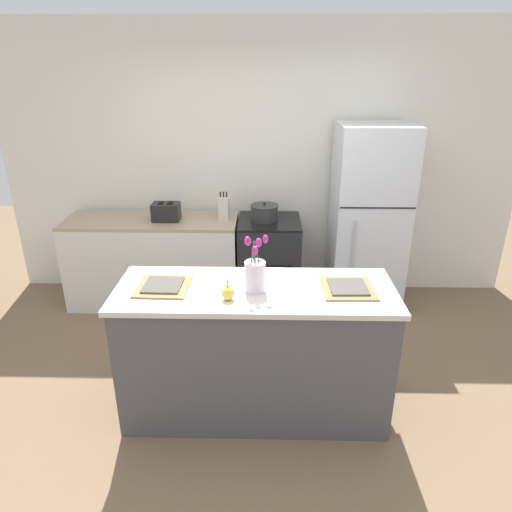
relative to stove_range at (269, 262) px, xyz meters
name	(u,v)px	position (x,y,z in m)	size (l,w,h in m)	color
ground_plane	(255,407)	(-0.10, -1.60, -0.44)	(10.00, 10.00, 0.00)	brown
back_wall	(260,164)	(-0.10, 0.40, 0.91)	(5.20, 0.08, 2.70)	silver
kitchen_island	(255,351)	(-0.10, -1.60, 0.04)	(1.80, 0.66, 0.95)	#4C4C51
back_counter	(154,261)	(-1.16, 0.00, 0.00)	(1.68, 0.60, 0.89)	silver
stove_range	(269,262)	(0.00, 0.00, 0.00)	(0.60, 0.61, 0.89)	black
refrigerator	(368,220)	(0.95, 0.00, 0.45)	(0.68, 0.67, 1.80)	silver
flower_vase	(255,273)	(-0.10, -1.63, 0.63)	(0.15, 0.17, 0.38)	silver
pear_figurine	(228,292)	(-0.26, -1.76, 0.56)	(0.08, 0.08, 0.13)	#E5CC4C
plate_setting_left	(163,286)	(-0.69, -1.60, 0.52)	(0.34, 0.34, 0.02)	olive
plate_setting_right	(348,288)	(0.49, -1.60, 0.52)	(0.34, 0.34, 0.02)	olive
toaster	(166,212)	(-1.00, -0.02, 0.53)	(0.28, 0.18, 0.17)	black
cooking_pot	(264,213)	(-0.05, 0.00, 0.52)	(0.27, 0.27, 0.18)	#2D2D2D
knife_block	(224,208)	(-0.44, 0.03, 0.55)	(0.10, 0.14, 0.27)	beige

